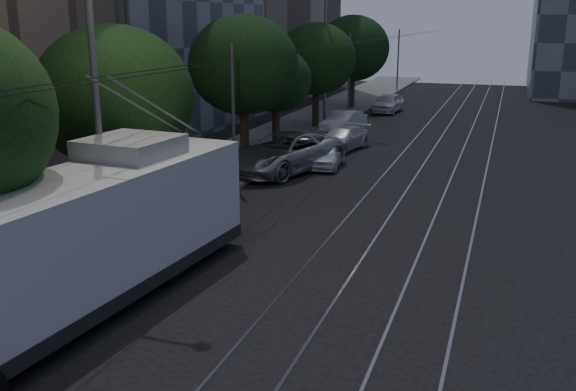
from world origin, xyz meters
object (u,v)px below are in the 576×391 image
Objects in this scene: car_white_b at (342,139)px; car_white_c at (343,122)px; streetlamp_near at (104,24)px; streetlamp_far at (332,27)px; trolleybus at (66,246)px; car_white_d at (388,103)px; pickup_silver at (284,153)px; car_white_a at (326,154)px.

car_white_b is 1.02× the size of car_white_c.
streetlamp_near reaches higher than car_white_c.
streetlamp_near is 1.05× the size of streetlamp_far.
car_white_d is (0.72, 37.51, -1.06)m from trolleybus.
car_white_d is 0.37× the size of streetlamp_near.
pickup_silver is 0.60× the size of streetlamp_far.
pickup_silver is 14.17m from streetlamp_near.
streetlamp_far reaches higher than car_white_d.
pickup_silver is at bearing 87.92° from streetlamp_near.
streetlamp_near is at bearing -72.93° from pickup_silver.
streetlamp_far is (-0.54, 24.68, -0.32)m from streetlamp_near.
car_white_a is 0.84× the size of car_white_d.
streetlamp_far is at bearing 99.86° from car_white_a.
car_white_d is (0.92, 10.38, 0.03)m from car_white_c.
streetlamp_near reaches higher than car_white_a.
car_white_d reaches higher than car_white_a.
trolleybus is at bearing -80.05° from car_white_b.
car_white_a is at bearing -83.46° from car_white_d.
streetlamp_far is (-2.27, 5.80, 5.87)m from car_white_b.
car_white_c reaches higher than car_white_a.
car_white_d reaches higher than car_white_b.
streetlamp_near is (-2.07, -14.52, 6.20)m from car_white_a.
streetlamp_far reaches higher than car_white_a.
car_white_a is at bearing 90.50° from trolleybus.
pickup_silver is 1.55× the size of car_white_c.
car_white_a is (1.40, 17.66, -1.17)m from trolleybus.
car_white_a is at bearing 65.01° from pickup_silver.
streetlamp_far is at bearing 114.02° from pickup_silver.
streetlamp_far is (-1.00, 11.80, 5.59)m from pickup_silver.
trolleybus is at bearing -86.52° from car_white_d.
streetlamp_near is at bearing -87.73° from car_white_d.
car_white_a is 0.31× the size of streetlamp_near.
pickup_silver is at bearing -89.21° from car_white_b.
car_white_c is (-1.60, 9.48, 0.08)m from car_white_a.
pickup_silver is at bearing -87.87° from car_white_d.
streetlamp_near is at bearing -88.76° from streetlamp_far.
car_white_c is at bearing -34.02° from streetlamp_far.
car_white_b is at bearing 92.25° from trolleybus.
car_white_a is 0.85× the size of car_white_c.
streetlamp_near reaches higher than car_white_d.
streetlamp_near is at bearing -79.46° from car_white_c.
streetlamp_far is at bearing -96.66° from car_white_d.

